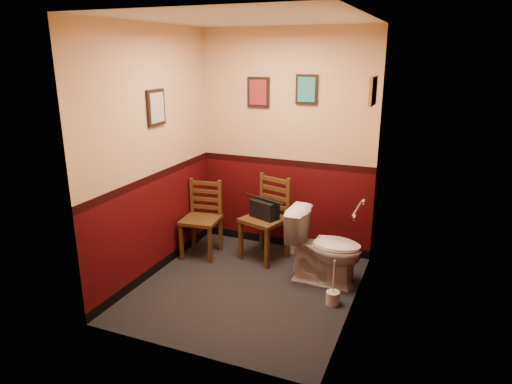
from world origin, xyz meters
The scene contains 17 objects.
floor centered at (0.00, 0.00, 0.00)m, with size 2.20×2.40×0.00m, color black.
ceiling centered at (0.00, 0.00, 2.70)m, with size 2.20×2.40×0.00m, color silver.
wall_back centered at (0.00, 1.20, 1.35)m, with size 2.20×2.70×0.00m, color #3C0608.
wall_front centered at (0.00, -1.20, 1.35)m, with size 2.20×2.70×0.00m, color #3C0608.
wall_left centered at (-1.10, 0.00, 1.35)m, with size 2.40×2.70×0.00m, color #3C0608.
wall_right centered at (1.10, 0.00, 1.35)m, with size 2.40×2.70×0.00m, color #3C0608.
grab_bar centered at (1.07, 0.25, 0.95)m, with size 0.05×0.56×0.06m.
framed_print_back_a centered at (-0.35, 1.18, 1.95)m, with size 0.28×0.04×0.36m.
framed_print_back_b centered at (0.25, 1.18, 2.00)m, with size 0.26×0.04×0.34m.
framed_print_left centered at (-1.08, 0.10, 1.85)m, with size 0.04×0.30×0.38m.
framed_print_right centered at (1.08, 0.60, 2.05)m, with size 0.04×0.34×0.28m.
toilet centered at (0.72, 0.45, 0.40)m, with size 0.46×0.82×0.80m, color white.
toilet_brush centered at (0.92, 0.02, 0.08)m, with size 0.13×0.13×0.48m.
chair_left centered at (-0.86, 0.59, 0.46)m, with size 0.48×0.48×0.92m.
chair_right centered at (-0.09, 0.80, 0.50)m, with size 0.59×0.59×1.00m.
handbag centered at (-0.10, 0.76, 0.63)m, with size 0.38×0.28×0.25m.
tp_stack centered at (0.23, 1.02, 0.13)m, with size 0.24×0.14×0.31m.
Camera 1 is at (1.74, -4.00, 2.41)m, focal length 32.00 mm.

